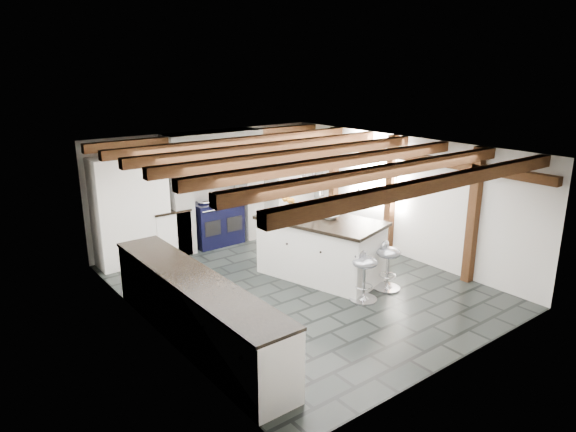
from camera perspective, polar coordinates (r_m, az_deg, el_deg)
ground at (r=8.66m, az=1.10°, el=-7.71°), size 6.00×6.00×0.00m
room_shell at (r=9.08m, az=-7.48°, el=0.45°), size 6.00×6.03×6.00m
range_cooker at (r=10.59m, az=-7.96°, el=-0.65°), size 1.00×0.63×0.99m
kitchen_island at (r=8.84m, az=3.60°, el=-3.49°), size 1.63×2.32×1.39m
bar_stool_near at (r=8.49m, az=11.02°, el=-4.84°), size 0.52×0.52×0.81m
bar_stool_far at (r=8.03m, az=8.42°, el=-5.96°), size 0.45×0.45×0.81m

